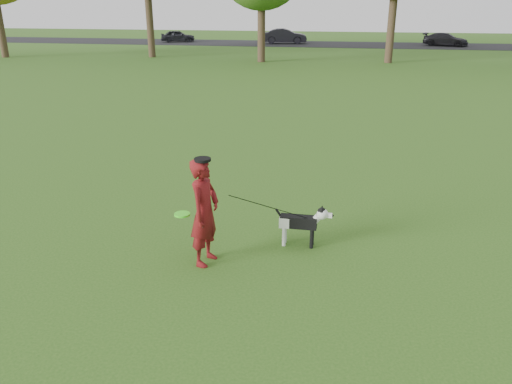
% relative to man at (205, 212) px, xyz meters
% --- Properties ---
extents(ground, '(120.00, 120.00, 0.00)m').
position_rel_man_xyz_m(ground, '(0.26, 0.56, -0.81)').
color(ground, '#285116').
rests_on(ground, ground).
extents(road, '(120.00, 7.00, 0.02)m').
position_rel_man_xyz_m(road, '(0.26, 40.56, -0.80)').
color(road, black).
rests_on(road, ground).
extents(man, '(0.49, 0.66, 1.63)m').
position_rel_man_xyz_m(man, '(0.00, 0.00, 0.00)').
color(man, '#570D0C').
rests_on(man, ground).
extents(dog, '(0.93, 0.19, 0.70)m').
position_rel_man_xyz_m(dog, '(1.37, 0.80, -0.39)').
color(dog, black).
rests_on(dog, ground).
extents(car_left, '(3.41, 2.20, 1.08)m').
position_rel_man_xyz_m(car_left, '(-14.29, 40.56, -0.25)').
color(car_left, black).
rests_on(car_left, road).
extents(car_mid, '(4.10, 1.89, 1.30)m').
position_rel_man_xyz_m(car_mid, '(-4.11, 40.56, -0.14)').
color(car_mid, black).
rests_on(car_mid, road).
extents(car_right, '(4.02, 2.64, 1.08)m').
position_rel_man_xyz_m(car_right, '(9.84, 40.56, -0.25)').
color(car_right, black).
rests_on(car_right, road).
extents(man_held_items, '(1.93, 1.03, 1.17)m').
position_rel_man_xyz_m(man_held_items, '(0.94, 0.37, -0.01)').
color(man_held_items, '#43FF20').
rests_on(man_held_items, ground).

